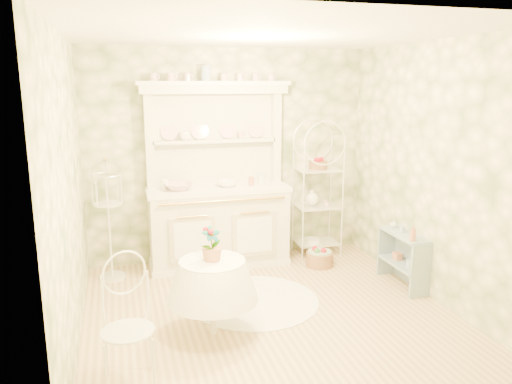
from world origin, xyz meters
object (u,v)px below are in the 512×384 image
object	(u,v)px
side_shelf	(403,260)
birdcage_stand	(109,223)
kitchen_dresser	(218,176)
cafe_chair	(128,336)
round_table	(213,296)
floor_basket	(320,257)
bakers_rack	(318,186)

from	to	relation	value
side_shelf	birdcage_stand	distance (m)	3.40
kitchen_dresser	cafe_chair	world-z (taller)	kitchen_dresser
birdcage_stand	round_table	bearing A→B (deg)	-61.06
round_table	floor_basket	bearing A→B (deg)	39.71
round_table	kitchen_dresser	bearing A→B (deg)	76.67
side_shelf	floor_basket	size ratio (longest dim) A/B	2.01
round_table	birdcage_stand	world-z (taller)	birdcage_stand
round_table	bakers_rack	bearing A→B (deg)	45.86
cafe_chair	floor_basket	xyz separation A→B (m)	(2.39, 1.96, -0.30)
kitchen_dresser	bakers_rack	xyz separation A→B (m)	(1.36, 0.07, -0.22)
birdcage_stand	floor_basket	world-z (taller)	birdcage_stand
birdcage_stand	cafe_chair	bearing A→B (deg)	-86.53
kitchen_dresser	side_shelf	world-z (taller)	kitchen_dresser
cafe_chair	kitchen_dresser	bearing A→B (deg)	42.87
cafe_chair	floor_basket	bearing A→B (deg)	18.79
cafe_chair	floor_basket	world-z (taller)	cafe_chair
kitchen_dresser	round_table	size ratio (longest dim) A/B	3.08
kitchen_dresser	round_table	xyz separation A→B (m)	(-0.42, -1.75, -0.77)
round_table	cafe_chair	distance (m)	0.98
birdcage_stand	kitchen_dresser	bearing A→B (deg)	5.32
kitchen_dresser	floor_basket	world-z (taller)	kitchen_dresser
kitchen_dresser	round_table	world-z (taller)	kitchen_dresser
side_shelf	birdcage_stand	xyz separation A→B (m)	(-3.20, 1.10, 0.39)
kitchen_dresser	bakers_rack	size ratio (longest dim) A/B	1.24
cafe_chair	birdcage_stand	bearing A→B (deg)	72.82
kitchen_dresser	round_table	distance (m)	1.96
birdcage_stand	floor_basket	size ratio (longest dim) A/B	3.96
side_shelf	bakers_rack	bearing A→B (deg)	113.25
kitchen_dresser	floor_basket	distance (m)	1.64
bakers_rack	floor_basket	distance (m)	0.95
side_shelf	round_table	world-z (taller)	round_table
bakers_rack	birdcage_stand	world-z (taller)	bakers_rack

